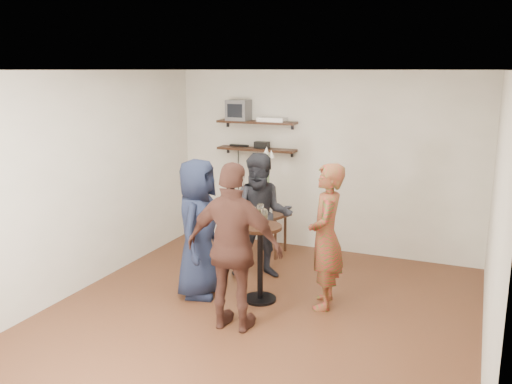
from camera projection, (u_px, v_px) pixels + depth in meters
room at (256, 200)px, 5.54m from camera, size 4.58×5.08×2.68m
shelf_upper at (257, 122)px, 7.93m from camera, size 1.20×0.25×0.04m
shelf_lower at (257, 149)px, 8.02m from camera, size 1.20×0.25×0.04m
crt_monitor at (239, 110)px, 8.00m from camera, size 0.32×0.30×0.30m
dvd_deck at (272, 119)px, 7.83m from camera, size 0.40×0.24×0.06m
radio at (262, 145)px, 7.98m from camera, size 0.22×0.10×0.10m
power_strip at (239, 145)px, 8.18m from camera, size 0.30×0.05×0.03m
side_table at (267, 220)px, 7.74m from camera, size 0.64×0.64×0.60m
vase_lilies at (267, 192)px, 7.65m from camera, size 0.19×0.20×0.98m
drinks_table at (260, 253)px, 6.14m from camera, size 0.49×0.49×0.90m
wine_glass_fl at (253, 213)px, 6.05m from camera, size 0.07×0.07×0.22m
wine_glass_fr at (265, 216)px, 5.98m from camera, size 0.06×0.06×0.19m
wine_glass_bl at (260, 211)px, 6.11m from camera, size 0.07×0.07×0.22m
wine_glass_br at (264, 214)px, 6.04m from camera, size 0.06×0.06×0.19m
person_plaid at (326, 236)px, 5.94m from camera, size 0.50×0.66×1.63m
person_dark at (262, 216)px, 6.81m from camera, size 0.94×0.84×1.60m
person_navy at (198, 228)px, 6.25m from camera, size 0.65×0.87×1.63m
person_brown at (234, 248)px, 5.40m from camera, size 1.03×0.45×1.73m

